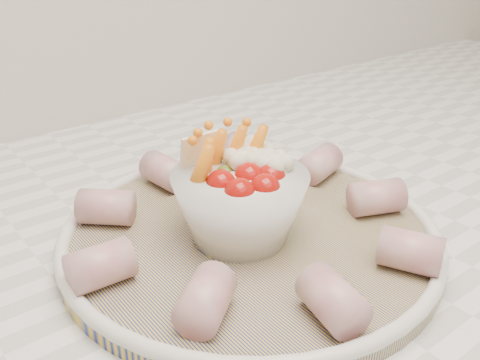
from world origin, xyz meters
TOP-DOWN VIEW (x-y plane):
  - serving_platter at (0.05, 1.37)m, footprint 0.33×0.33m
  - veggie_bowl at (0.03, 1.37)m, footprint 0.11×0.11m
  - cured_meat_rolls at (0.05, 1.37)m, footprint 0.31×0.30m

SIDE VIEW (x-z plane):
  - serving_platter at x=0.05m, z-range 0.92..0.94m
  - cured_meat_rolls at x=0.05m, z-range 0.94..0.97m
  - veggie_bowl at x=0.03m, z-range 0.93..1.02m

